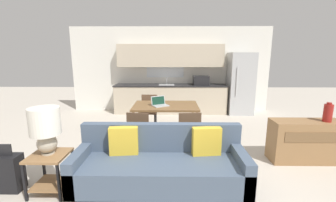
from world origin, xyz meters
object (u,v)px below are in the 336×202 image
Objects in this scene: dining_table at (166,108)px; dining_chair_near_left at (140,130)px; side_table at (50,167)px; credenza at (306,141)px; vase at (328,113)px; laptop at (160,103)px; table_lamp at (45,127)px; dining_chair_near_right at (189,130)px; suitcase at (5,172)px; refrigerator at (240,84)px; dining_chair_far_left at (149,109)px; couch at (161,164)px.

dining_table is 1.68× the size of dining_chair_near_left.
credenza is (3.95, 0.96, 0.00)m from side_table.
vase reaches higher than laptop.
side_table is 0.45× the size of credenza.
credenza is at bearing 13.20° from table_lamp.
dining_table is at bearing -4.49° from laptop.
dining_table is 1.68× the size of dining_chair_near_right.
dining_table is 1.16× the size of credenza.
refrigerator is at bearing 43.80° from suitcase.
table_lamp is at bearing 27.93° from dining_chair_near_right.
suitcase is at bearing -168.40° from credenza.
dining_chair_near_right is 0.99m from laptop.
vase is (4.24, 0.92, 0.52)m from side_table.
laptop is at bearing -154.78° from dining_table.
table_lamp is at bearing -109.87° from dining_chair_far_left.
laptop is 0.60× the size of suitcase.
refrigerator reaches higher than credenza.
couch is 2.68m from dining_chair_far_left.
dining_chair_near_right is at bearing 31.73° from side_table.
table_lamp reaches higher than couch.
dining_chair_far_left reaches higher than dining_table.
couch reaches higher than dining_table.
dining_chair_far_left is at bearing 149.87° from vase.
credenza is (3.97, 0.93, -0.55)m from table_lamp.
dining_table is 1.68× the size of dining_chair_far_left.
laptop reaches higher than side_table.
dining_table is 2.68m from credenza.
dining_chair_near_left is at bearing 34.99° from suitcase.
dining_chair_far_left is (-2.89, 1.81, 0.11)m from credenza.
laptop is at bearing -67.98° from dining_chair_far_left.
credenza is 2.94× the size of laptop.
dining_table is at bearing 89.25° from couch.
side_table is (-1.50, -1.99, -0.34)m from dining_table.
dining_chair_near_left is (-3.19, 0.27, -0.41)m from vase.
dining_chair_far_left is 0.96m from laptop.
refrigerator is 1.37× the size of dining_table.
laptop is at bearing -54.66° from dining_chair_near_right.
dining_chair_near_left is (1.06, 1.16, -0.44)m from table_lamp.
vase is 0.40× the size of dining_chair_near_right.
refrigerator is 2.29× the size of dining_chair_near_right.
suitcase is at bearing 21.73° from dining_chair_near_right.
laptop is at bearing -136.09° from refrigerator.
dining_chair_far_left is at bearing 119.44° from dining_table.
laptop is (-0.10, 1.80, 0.47)m from couch.
laptop is (-0.57, 0.73, 0.34)m from dining_chair_near_right.
dining_chair_near_left is 2.04× the size of laptop.
dining_chair_near_right is (-1.83, -3.03, -0.48)m from refrigerator.
couch is 2.93m from vase.
dining_chair_near_right is (1.96, 1.18, -0.44)m from table_lamp.
suitcase is (-2.57, -1.19, -0.21)m from dining_chair_near_right.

